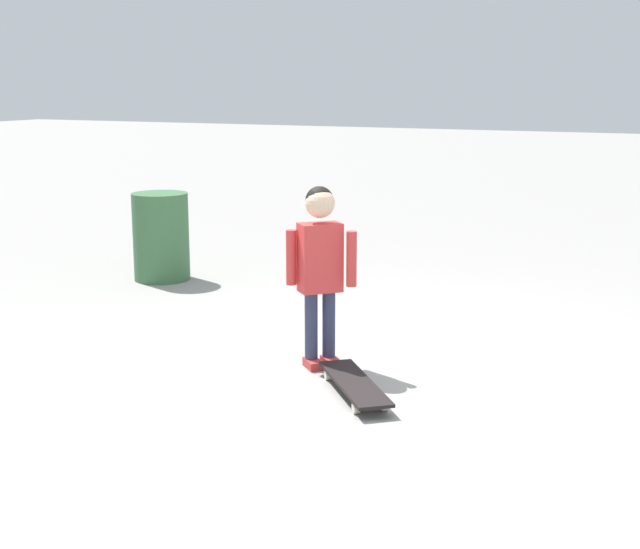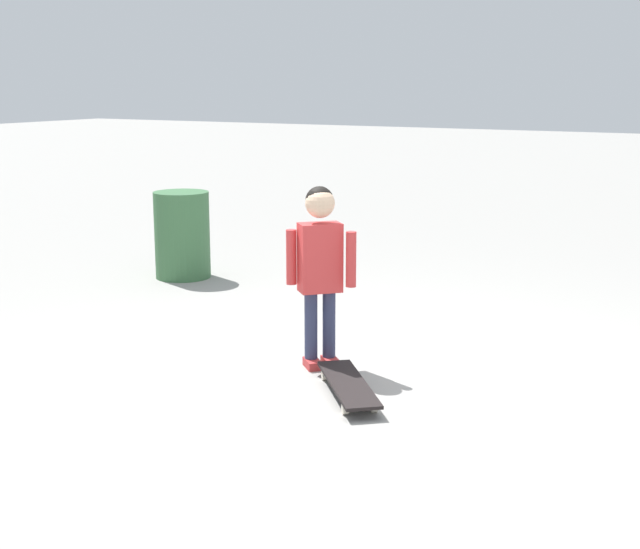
{
  "view_description": "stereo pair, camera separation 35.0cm",
  "coord_description": "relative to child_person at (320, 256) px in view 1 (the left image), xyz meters",
  "views": [
    {
      "loc": [
        4.35,
        1.85,
        1.66
      ],
      "look_at": [
        -0.23,
        -0.31,
        0.55
      ],
      "focal_mm": 50.4,
      "sensor_mm": 36.0,
      "label": 1
    },
    {
      "loc": [
        4.19,
        2.16,
        1.66
      ],
      "look_at": [
        -0.23,
        -0.31,
        0.55
      ],
      "focal_mm": 50.4,
      "sensor_mm": 36.0,
      "label": 2
    }
  ],
  "objects": [
    {
      "name": "skateboard",
      "position": [
        0.37,
        0.38,
        -0.6
      ],
      "size": [
        0.71,
        0.64,
        0.07
      ],
      "color": "black",
      "rests_on": "ground"
    },
    {
      "name": "child_person",
      "position": [
        0.0,
        0.0,
        0.0
      ],
      "size": [
        0.28,
        0.39,
        1.06
      ],
      "color": "#2D3351",
      "rests_on": "ground"
    },
    {
      "name": "trash_bin",
      "position": [
        -1.54,
        -2.2,
        -0.29
      ],
      "size": [
        0.47,
        0.47,
        0.73
      ],
      "primitive_type": "cylinder",
      "color": "#38663D",
      "rests_on": "ground"
    },
    {
      "name": "ground_plane",
      "position": [
        0.22,
        0.31,
        -0.66
      ],
      "size": [
        50.0,
        50.0,
        0.0
      ],
      "primitive_type": "plane",
      "color": "gray"
    }
  ]
}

